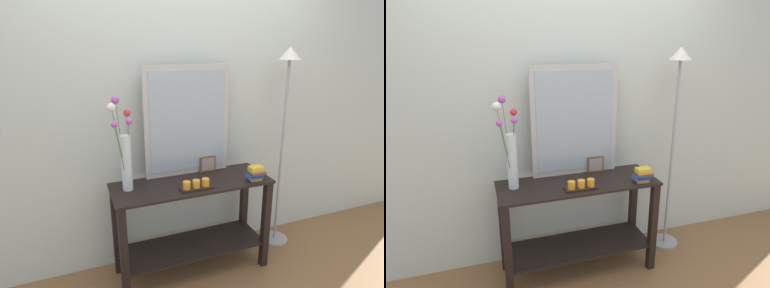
% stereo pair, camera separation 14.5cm
% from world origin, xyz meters
% --- Properties ---
extents(ground_plane, '(7.00, 6.00, 0.02)m').
position_xyz_m(ground_plane, '(0.00, 0.00, -0.01)').
color(ground_plane, brown).
extents(wall_back, '(6.40, 0.08, 2.70)m').
position_xyz_m(wall_back, '(0.00, 0.33, 1.35)').
color(wall_back, beige).
rests_on(wall_back, ground).
extents(console_table, '(1.22, 0.43, 0.78)m').
position_xyz_m(console_table, '(0.00, 0.00, 0.48)').
color(console_table, black).
rests_on(console_table, ground).
extents(mirror_leaning, '(0.69, 0.03, 0.87)m').
position_xyz_m(mirror_leaning, '(0.03, 0.18, 1.21)').
color(mirror_leaning, '#B7B2AD').
rests_on(mirror_leaning, console_table).
extents(tall_vase_left, '(0.18, 0.23, 0.67)m').
position_xyz_m(tall_vase_left, '(-0.49, 0.05, 1.07)').
color(tall_vase_left, silver).
rests_on(tall_vase_left, console_table).
extents(candle_tray, '(0.24, 0.09, 0.07)m').
position_xyz_m(candle_tray, '(-0.01, -0.12, 0.81)').
color(candle_tray, black).
rests_on(candle_tray, console_table).
extents(picture_frame_small, '(0.13, 0.01, 0.13)m').
position_xyz_m(picture_frame_small, '(0.20, 0.15, 0.84)').
color(picture_frame_small, brown).
rests_on(picture_frame_small, console_table).
extents(book_stack, '(0.14, 0.09, 0.11)m').
position_xyz_m(book_stack, '(0.47, -0.14, 0.83)').
color(book_stack, orange).
rests_on(book_stack, console_table).
extents(floor_lamp, '(0.24, 0.24, 1.77)m').
position_xyz_m(floor_lamp, '(0.88, 0.10, 1.19)').
color(floor_lamp, '#9E9EA3').
rests_on(floor_lamp, ground).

